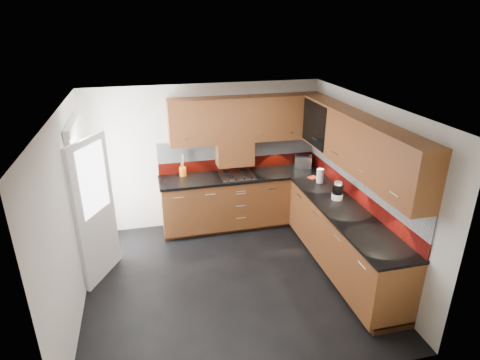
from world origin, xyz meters
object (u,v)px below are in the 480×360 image
object	(u,v)px
utensil_pot	(183,170)
food_processor	(338,191)
toaster	(303,161)
gas_hob	(237,175)

from	to	relation	value
utensil_pot	food_processor	size ratio (longest dim) A/B	1.55
toaster	utensil_pot	bearing A→B (deg)	177.49
gas_hob	utensil_pot	world-z (taller)	utensil_pot
toaster	food_processor	world-z (taller)	food_processor
utensil_pot	food_processor	world-z (taller)	utensil_pot
gas_hob	utensil_pot	distance (m)	0.89
toaster	food_processor	xyz separation A→B (m)	(-0.02, -1.34, 0.02)
toaster	food_processor	size ratio (longest dim) A/B	1.25
food_processor	toaster	bearing A→B (deg)	89.21
toaster	food_processor	bearing A→B (deg)	-90.79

